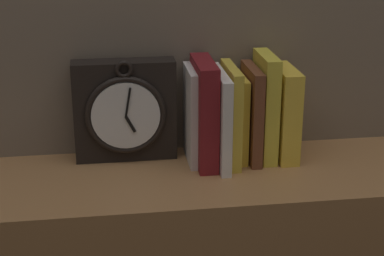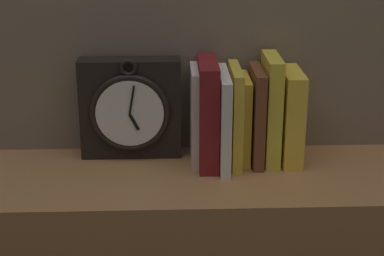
{
  "view_description": "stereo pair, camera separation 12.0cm",
  "coord_description": "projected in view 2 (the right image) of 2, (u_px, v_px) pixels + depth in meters",
  "views": [
    {
      "loc": [
        -0.16,
        -1.12,
        1.24
      ],
      "look_at": [
        0.0,
        0.0,
        0.83
      ],
      "focal_mm": 60.0,
      "sensor_mm": 36.0,
      "label": 1
    },
    {
      "loc": [
        -0.04,
        -1.13,
        1.24
      ],
      "look_at": [
        0.0,
        0.0,
        0.83
      ],
      "focal_mm": 60.0,
      "sensor_mm": 36.0,
      "label": 2
    }
  ],
  "objects": [
    {
      "name": "book_slot2_white",
      "position": [
        223.0,
        119.0,
        1.26
      ],
      "size": [
        0.02,
        0.16,
        0.19
      ],
      "color": "white",
      "rests_on": "bookshelf"
    },
    {
      "name": "book_slot7_yellow",
      "position": [
        290.0,
        116.0,
        1.28
      ],
      "size": [
        0.04,
        0.13,
        0.19
      ],
      "color": "yellow",
      "rests_on": "bookshelf"
    },
    {
      "name": "book_slot4_yellow",
      "position": [
        244.0,
        119.0,
        1.29
      ],
      "size": [
        0.02,
        0.11,
        0.17
      ],
      "color": "yellow",
      "rests_on": "bookshelf"
    },
    {
      "name": "clock",
      "position": [
        131.0,
        109.0,
        1.3
      ],
      "size": [
        0.2,
        0.07,
        0.21
      ],
      "color": "black",
      "rests_on": "bookshelf"
    },
    {
      "name": "book_slot3_yellow",
      "position": [
        235.0,
        116.0,
        1.27
      ],
      "size": [
        0.02,
        0.14,
        0.2
      ],
      "color": "gold",
      "rests_on": "bookshelf"
    },
    {
      "name": "book_slot0_white",
      "position": [
        194.0,
        115.0,
        1.28
      ],
      "size": [
        0.01,
        0.12,
        0.19
      ],
      "color": "silver",
      "rests_on": "bookshelf"
    },
    {
      "name": "book_slot1_maroon",
      "position": [
        208.0,
        113.0,
        1.26
      ],
      "size": [
        0.04,
        0.14,
        0.21
      ],
      "color": "maroon",
      "rests_on": "bookshelf"
    },
    {
      "name": "book_slot5_brown",
      "position": [
        256.0,
        116.0,
        1.28
      ],
      "size": [
        0.02,
        0.13,
        0.19
      ],
      "color": "brown",
      "rests_on": "bookshelf"
    },
    {
      "name": "book_slot6_yellow",
      "position": [
        271.0,
        109.0,
        1.28
      ],
      "size": [
        0.03,
        0.12,
        0.22
      ],
      "color": "yellow",
      "rests_on": "bookshelf"
    }
  ]
}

